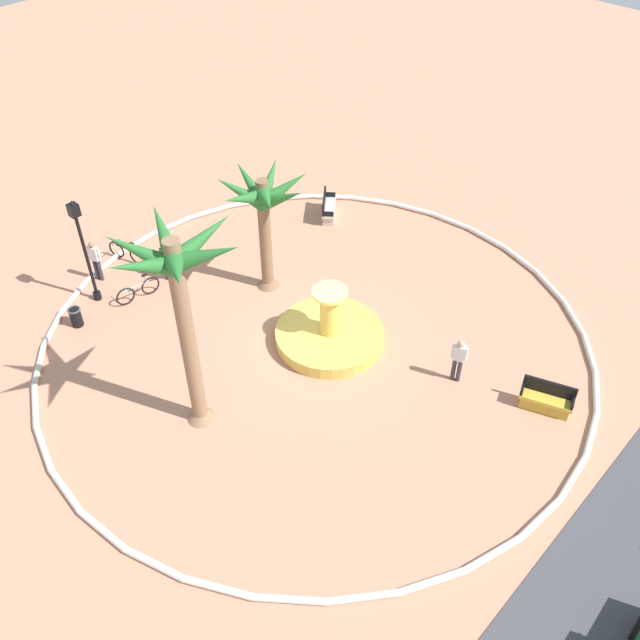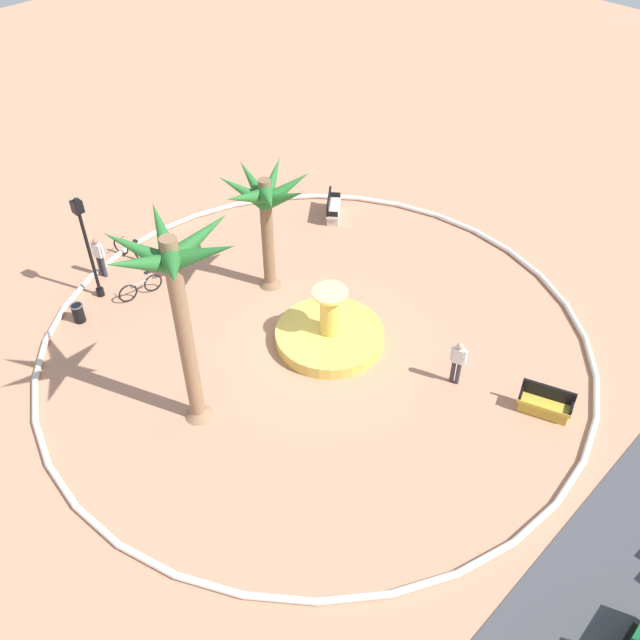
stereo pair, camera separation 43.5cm
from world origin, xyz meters
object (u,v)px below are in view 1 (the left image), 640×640
fountain (330,334)px  palm_tree_near_fountain (179,290)px  bench_west (328,209)px  bicycle_red_frame (127,253)px  palm_tree_by_curb (263,205)px  lamppost (83,244)px  person_pedestrian_stroll (458,358)px  person_cyclist_helmet (95,259)px  bicycle_by_lamppost (138,290)px  person_cyclist_photo (166,260)px  bench_east (546,401)px  trash_bin (76,317)px

fountain → palm_tree_near_fountain: (5.20, -0.54, 4.73)m
bench_west → bicycle_red_frame: bearing=-25.2°
palm_tree_by_curb → lamppost: size_ratio=1.13×
fountain → palm_tree_by_curb: 4.92m
palm_tree_near_fountain → person_pedestrian_stroll: size_ratio=4.02×
palm_tree_by_curb → person_pedestrian_stroll: (-0.80, 7.85, -2.55)m
bicycle_red_frame → person_cyclist_helmet: (1.41, 0.20, 0.57)m
bicycle_by_lamppost → person_cyclist_photo: size_ratio=1.07×
bench_east → person_pedestrian_stroll: size_ratio=0.98×
bench_west → person_cyclist_photo: 7.40m
palm_tree_near_fountain → lamppost: (-1.04, -7.13, -2.59)m
fountain → bicycle_red_frame: size_ratio=2.21×
palm_tree_near_fountain → bench_east: palm_tree_near_fountain is taller
person_pedestrian_stroll → palm_tree_near_fountain: bearing=-35.4°
bicycle_by_lamppost → person_cyclist_helmet: (0.34, -2.03, 0.57)m
bicycle_by_lamppost → person_cyclist_photo: person_cyclist_photo is taller
fountain → person_cyclist_photo: size_ratio=2.31×
fountain → person_pedestrian_stroll: size_ratio=2.16×
bench_west → lamppost: 10.26m
bench_west → bicycle_red_frame: (7.61, -3.58, 0.04)m
fountain → person_cyclist_helmet: 9.27m
bicycle_by_lamppost → trash_bin: bearing=-9.6°
fountain → bench_east: (-2.29, 6.88, 0.03)m
bench_west → trash_bin: (11.02, -1.75, 0.04)m
person_pedestrian_stroll → bench_west: bearing=-113.9°
palm_tree_by_curb → bicycle_by_lamppost: (3.73, -2.88, -3.13)m
palm_tree_near_fountain → trash_bin: bearing=-87.9°
bench_east → lamppost: (6.44, -14.55, 2.10)m
bicycle_red_frame → person_pedestrian_stroll: bearing=104.9°
bench_west → bench_east: bearing=74.8°
lamppost → bench_west: bearing=165.8°
trash_bin → person_pedestrian_stroll: person_pedestrian_stroll is taller
bench_west → person_cyclist_helmet: bearing=-20.6°
trash_bin → person_cyclist_photo: size_ratio=0.46×
palm_tree_near_fountain → lamppost: palm_tree_near_fountain is taller
palm_tree_near_fountain → bench_east: 11.54m
bench_east → bicycle_red_frame: bench_east is taller
bench_east → person_cyclist_photo: bearing=-73.8°
palm_tree_near_fountain → person_cyclist_photo: palm_tree_near_fountain is taller
palm_tree_by_curb → trash_bin: palm_tree_by_curb is taller
person_cyclist_helmet → bench_west: bearing=159.4°
fountain → bicycle_red_frame: bearing=-77.0°
bench_west → bicycle_by_lamppost: size_ratio=0.91×
bench_east → trash_bin: bearing=-60.8°
palm_tree_by_curb → bicycle_by_lamppost: 5.65m
lamppost → bicycle_red_frame: size_ratio=2.50×
bench_east → person_cyclist_helmet: bearing=-69.7°
person_pedestrian_stroll → lamppost: bearing=-64.8°
palm_tree_by_curb → person_cyclist_helmet: 6.87m
bench_west → bicycle_by_lamppost: (8.68, -1.36, 0.04)m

